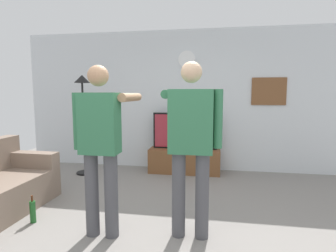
{
  "coord_description": "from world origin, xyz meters",
  "views": [
    {
      "loc": [
        0.66,
        -2.44,
        1.49
      ],
      "look_at": [
        0.03,
        1.2,
        1.05
      ],
      "focal_mm": 29.36,
      "sensor_mm": 36.0,
      "label": 1
    }
  ],
  "objects_px": {
    "television": "(185,131)",
    "person_standing_nearer_lamp": "(101,142)",
    "wall_clock": "(187,59)",
    "beverage_bottle": "(33,211)",
    "person_standing_nearer_couch": "(191,139)",
    "framed_picture": "(269,91)",
    "floor_lamp": "(83,104)",
    "tv_stand": "(184,161)"
  },
  "relations": [
    {
      "from": "wall_clock",
      "to": "person_standing_nearer_lamp",
      "type": "distance_m",
      "value": 3.02
    },
    {
      "from": "wall_clock",
      "to": "beverage_bottle",
      "type": "height_order",
      "value": "wall_clock"
    },
    {
      "from": "person_standing_nearer_lamp",
      "to": "person_standing_nearer_couch",
      "type": "bearing_deg",
      "value": 8.44
    },
    {
      "from": "person_standing_nearer_couch",
      "to": "person_standing_nearer_lamp",
      "type": "bearing_deg",
      "value": -171.56
    },
    {
      "from": "person_standing_nearer_lamp",
      "to": "person_standing_nearer_couch",
      "type": "relative_size",
      "value": 0.98
    },
    {
      "from": "tv_stand",
      "to": "person_standing_nearer_couch",
      "type": "height_order",
      "value": "person_standing_nearer_couch"
    },
    {
      "from": "floor_lamp",
      "to": "person_standing_nearer_couch",
      "type": "bearing_deg",
      "value": -42.01
    },
    {
      "from": "framed_picture",
      "to": "floor_lamp",
      "type": "distance_m",
      "value": 3.42
    },
    {
      "from": "wall_clock",
      "to": "person_standing_nearer_lamp",
      "type": "xyz_separation_m",
      "value": [
        -0.59,
        -2.73,
        -1.14
      ]
    },
    {
      "from": "framed_picture",
      "to": "floor_lamp",
      "type": "height_order",
      "value": "floor_lamp"
    },
    {
      "from": "wall_clock",
      "to": "beverage_bottle",
      "type": "xyz_separation_m",
      "value": [
        -1.5,
        -2.61,
        -2.01
      ]
    },
    {
      "from": "television",
      "to": "person_standing_nearer_couch",
      "type": "height_order",
      "value": "person_standing_nearer_couch"
    },
    {
      "from": "tv_stand",
      "to": "person_standing_nearer_couch",
      "type": "xyz_separation_m",
      "value": [
        0.32,
        -2.31,
        0.81
      ]
    },
    {
      "from": "television",
      "to": "person_standing_nearer_lamp",
      "type": "bearing_deg",
      "value": -103.33
    },
    {
      "from": "television",
      "to": "person_standing_nearer_lamp",
      "type": "distance_m",
      "value": 2.57
    },
    {
      "from": "floor_lamp",
      "to": "person_standing_nearer_lamp",
      "type": "bearing_deg",
      "value": -59.15
    },
    {
      "from": "television",
      "to": "person_standing_nearer_couch",
      "type": "bearing_deg",
      "value": -82.26
    },
    {
      "from": "television",
      "to": "tv_stand",
      "type": "bearing_deg",
      "value": -90.0
    },
    {
      "from": "tv_stand",
      "to": "person_standing_nearer_lamp",
      "type": "relative_size",
      "value": 0.75
    },
    {
      "from": "wall_clock",
      "to": "person_standing_nearer_lamp",
      "type": "relative_size",
      "value": 0.18
    },
    {
      "from": "wall_clock",
      "to": "floor_lamp",
      "type": "height_order",
      "value": "wall_clock"
    },
    {
      "from": "person_standing_nearer_couch",
      "to": "beverage_bottle",
      "type": "relative_size",
      "value": 5.57
    },
    {
      "from": "television",
      "to": "beverage_bottle",
      "type": "bearing_deg",
      "value": -122.41
    },
    {
      "from": "television",
      "to": "framed_picture",
      "type": "relative_size",
      "value": 1.95
    },
    {
      "from": "beverage_bottle",
      "to": "person_standing_nearer_lamp",
      "type": "bearing_deg",
      "value": -7.6
    },
    {
      "from": "person_standing_nearer_couch",
      "to": "beverage_bottle",
      "type": "distance_m",
      "value": 2.03
    },
    {
      "from": "wall_clock",
      "to": "person_standing_nearer_couch",
      "type": "distance_m",
      "value": 2.84
    },
    {
      "from": "television",
      "to": "floor_lamp",
      "type": "bearing_deg",
      "value": -166.93
    },
    {
      "from": "framed_picture",
      "to": "beverage_bottle",
      "type": "distance_m",
      "value": 4.23
    },
    {
      "from": "floor_lamp",
      "to": "person_standing_nearer_couch",
      "type": "xyz_separation_m",
      "value": [
        2.14,
        -1.93,
        -0.27
      ]
    },
    {
      "from": "tv_stand",
      "to": "television",
      "type": "height_order",
      "value": "television"
    },
    {
      "from": "beverage_bottle",
      "to": "tv_stand",
      "type": "bearing_deg",
      "value": 57.08
    },
    {
      "from": "framed_picture",
      "to": "beverage_bottle",
      "type": "relative_size",
      "value": 1.9
    },
    {
      "from": "wall_clock",
      "to": "framed_picture",
      "type": "bearing_deg",
      "value": 0.19
    },
    {
      "from": "person_standing_nearer_couch",
      "to": "beverage_bottle",
      "type": "bearing_deg",
      "value": -179.59
    },
    {
      "from": "framed_picture",
      "to": "floor_lamp",
      "type": "bearing_deg",
      "value": -168.64
    },
    {
      "from": "framed_picture",
      "to": "person_standing_nearer_lamp",
      "type": "bearing_deg",
      "value": -127.64
    },
    {
      "from": "person_standing_nearer_lamp",
      "to": "person_standing_nearer_couch",
      "type": "height_order",
      "value": "person_standing_nearer_couch"
    },
    {
      "from": "floor_lamp",
      "to": "person_standing_nearer_lamp",
      "type": "relative_size",
      "value": 1.03
    },
    {
      "from": "beverage_bottle",
      "to": "framed_picture",
      "type": "bearing_deg",
      "value": 40.86
    },
    {
      "from": "person_standing_nearer_couch",
      "to": "beverage_bottle",
      "type": "height_order",
      "value": "person_standing_nearer_couch"
    },
    {
      "from": "wall_clock",
      "to": "tv_stand",
      "type": "bearing_deg",
      "value": -90.0
    }
  ]
}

